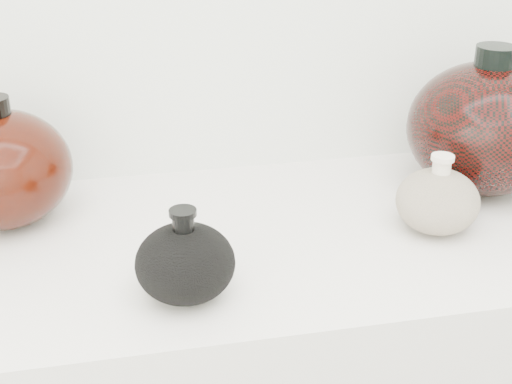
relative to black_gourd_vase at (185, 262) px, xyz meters
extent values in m
cube|color=silver|center=(0.15, 0.14, -0.07)|extent=(1.20, 0.50, 0.03)
ellipsoid|color=black|center=(0.00, 0.00, 0.00)|extent=(0.15, 0.15, 0.10)
cylinder|color=black|center=(0.00, 0.00, 0.06)|extent=(0.03, 0.03, 0.03)
cylinder|color=black|center=(0.00, 0.00, 0.07)|extent=(0.04, 0.04, 0.01)
ellipsoid|color=#BDAD93|center=(0.38, 0.10, 0.00)|extent=(0.14, 0.14, 0.10)
cylinder|color=beige|center=(0.38, 0.10, 0.05)|extent=(0.03, 0.03, 0.03)
cylinder|color=beige|center=(0.38, 0.10, 0.07)|extent=(0.04, 0.04, 0.01)
ellipsoid|color=black|center=(-0.24, 0.26, 0.04)|extent=(0.27, 0.27, 0.18)
ellipsoid|color=black|center=(0.52, 0.22, 0.06)|extent=(0.32, 0.32, 0.21)
cylinder|color=black|center=(0.52, 0.22, 0.17)|extent=(0.08, 0.08, 0.04)
camera|label=1|loc=(-0.07, -0.77, 0.46)|focal=50.00mm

